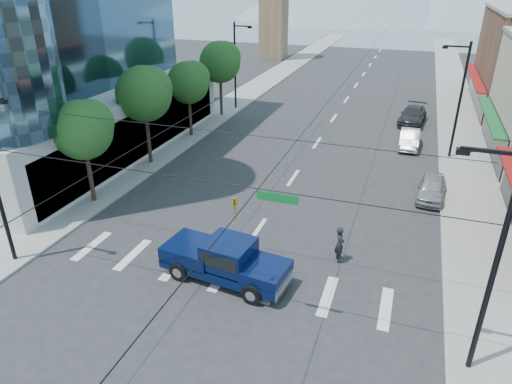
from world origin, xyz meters
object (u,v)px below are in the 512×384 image
at_px(parked_car_mid, 409,139).
at_px(parked_car_near, 432,188).
at_px(pedestrian, 340,244).
at_px(pickup_truck, 225,259).
at_px(parked_car_far, 413,115).

bearing_deg(parked_car_mid, parked_car_near, -79.64).
xyz_separation_m(pedestrian, parked_car_near, (4.45, 9.26, -0.26)).
xyz_separation_m(pickup_truck, parked_car_mid, (7.59, 22.35, -0.38)).
height_order(pickup_truck, parked_car_near, pickup_truck).
relative_size(pedestrian, parked_car_near, 0.47).
height_order(pickup_truck, pedestrian, pickup_truck).
distance_m(pickup_truck, pedestrian, 5.95).
bearing_deg(parked_car_near, parked_car_mid, 104.28).
distance_m(pedestrian, parked_car_near, 10.28).
xyz_separation_m(parked_car_near, parked_car_far, (-1.80, 17.03, 0.08)).
xyz_separation_m(parked_car_mid, parked_car_far, (0.00, 7.27, 0.07)).
bearing_deg(parked_car_far, pickup_truck, -98.48).
bearing_deg(pedestrian, parked_car_far, -27.95).
distance_m(pickup_truck, parked_car_mid, 23.61).
bearing_deg(parked_car_mid, parked_car_far, 89.91).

